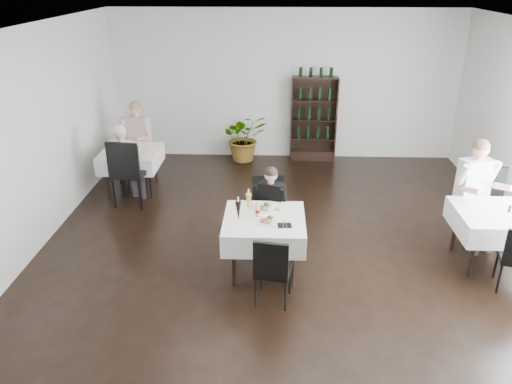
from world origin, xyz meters
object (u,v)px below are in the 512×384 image
(main_table, at_px, (264,228))
(diner_main, at_px, (269,204))
(wine_shelf, at_px, (314,120))
(potted_tree, at_px, (244,137))

(main_table, relative_size, diner_main, 0.83)
(wine_shelf, height_order, diner_main, wine_shelf)
(diner_main, bearing_deg, potted_tree, 98.83)
(wine_shelf, xyz_separation_m, main_table, (-0.90, -4.31, -0.23))
(potted_tree, distance_m, diner_main, 3.71)
(diner_main, bearing_deg, main_table, -95.85)
(potted_tree, bearing_deg, diner_main, -81.17)
(wine_shelf, distance_m, main_table, 4.41)
(wine_shelf, bearing_deg, diner_main, -102.61)
(potted_tree, height_order, diner_main, diner_main)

